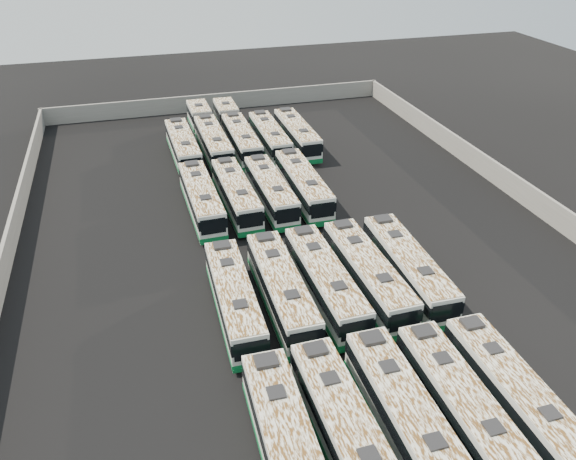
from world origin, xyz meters
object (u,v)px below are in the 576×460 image
Objects in this scene: bus_back_left at (209,133)px; bus_back_far_right at (297,135)px; bus_back_far_left at (183,147)px; bus_back_center at (236,131)px; bus_front_center at (407,420)px; bus_midback_left at (236,194)px; bus_midfront_center at (325,282)px; bus_midfront_far_right at (408,268)px; bus_midfront_left at (282,290)px; bus_midback_far_left at (201,199)px; bus_midback_right at (303,185)px; bus_front_far_right at (514,396)px; bus_midfront_right at (367,274)px; bus_back_right at (270,138)px; bus_midfront_far_left at (234,298)px; bus_midback_center at (271,191)px; bus_front_right at (462,409)px; bus_front_left at (346,433)px; bus_front_far_left at (289,451)px.

bus_back_left reaches higher than bus_back_far_right.
bus_back_center is (6.43, 3.13, -0.01)m from bus_back_far_left.
bus_front_center is 27.70m from bus_midback_left.
bus_midfront_center is 1.00× the size of bus_midfront_far_right.
bus_midfront_left is 1.01× the size of bus_midback_far_left.
bus_front_center is 1.02× the size of bus_back_far_left.
bus_midfront_center is 1.00× the size of bus_midback_right.
bus_midfront_right is at bearing 103.94° from bus_front_far_right.
bus_back_center is 1.58× the size of bus_back_right.
bus_front_far_right is 0.99× the size of bus_midfront_far_left.
bus_back_far_left reaches higher than bus_midback_far_left.
bus_back_far_right is at bearing 91.24° from bus_midfront_far_right.
bus_front_center is 0.65× the size of bus_back_left.
bus_midback_far_left is at bearing -111.96° from bus_back_center.
bus_midfront_right is 15.18m from bus_midback_center.
bus_front_right is 1.01× the size of bus_midback_center.
bus_front_left is 0.99× the size of bus_midback_right.
bus_back_center is at bearing 101.77° from bus_midback_right.
bus_front_far_right is 28.18m from bus_midback_center.
bus_front_far_left is 40.07m from bus_back_far_left.
bus_midback_far_left is (-3.14, 27.23, -0.01)m from bus_front_left.
bus_midfront_far_right is 1.00× the size of bus_midback_right.
bus_midback_left is at bearing -127.19° from bus_back_far_right.
bus_front_left is 0.98× the size of bus_midfront_right.
bus_front_left is at bearing -98.90° from bus_back_right.
bus_midback_center is at bearing 78.44° from bus_front_far_left.
bus_back_center reaches higher than bus_front_right.
bus_front_far_left reaches higher than bus_midfront_left.
bus_midback_center is (-6.35, 27.45, -0.00)m from bus_front_far_right.
bus_midback_far_left is 0.65× the size of bus_back_center.
bus_front_far_left is at bearing -97.70° from bus_midback_left.
bus_midfront_far_left is 30.42m from bus_back_far_right.
bus_midback_right is 1.03× the size of bus_back_right.
bus_front_center is at bearing 179.18° from bus_front_far_right.
bus_midfront_right reaches higher than bus_back_right.
bus_midback_right is at bearing -0.46° from bus_midback_far_left.
bus_front_far_right is 17.92m from bus_midfront_far_left.
bus_midfront_left is 30.66m from bus_back_left.
bus_front_center is 14.08m from bus_midfront_far_left.
bus_front_far_right is at bearing -0.61° from bus_front_center.
bus_midfront_far_left is at bearing -96.99° from bus_back_left.
bus_front_far_right is 0.96× the size of bus_midfront_far_right.
bus_front_left is at bearing -89.98° from bus_midfront_left.
bus_midback_left is 15.81m from bus_back_far_right.
bus_midfront_left is 0.65× the size of bus_back_left.
bus_midback_center is 3.17m from bus_midback_right.
bus_midback_left is 1.01× the size of bus_midback_center.
bus_midfront_center is 0.66× the size of bus_back_center.
bus_midfront_right is 3.12m from bus_midfront_far_right.
bus_midback_right is at bearing 103.27° from bus_midfront_far_right.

